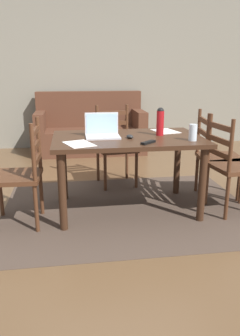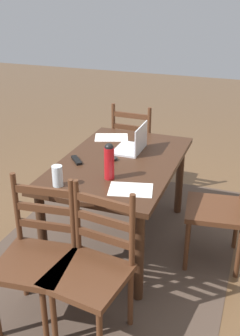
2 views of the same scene
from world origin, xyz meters
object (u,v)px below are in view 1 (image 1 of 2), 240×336
chair_left_near (20,175)px  drinking_glass (193,132)px  computer_mouse (130,136)px  tv_remote (148,142)px  couch (90,131)px  water_bottle (160,121)px  dining_table (128,147)px  chair_far_head (116,147)px  laptop (102,131)px  chair_right_far (216,157)px  chair_right_near (232,166)px

chair_left_near → drinking_glass: 1.59m
computer_mouse → tv_remote: size_ratio=0.59×
couch → water_bottle: 2.64m
dining_table → tv_remote: 0.36m
computer_mouse → tv_remote: (0.12, -0.25, -0.01)m
chair_left_near → computer_mouse: (1.01, 0.12, 0.30)m
chair_far_head → laptop: bearing=-106.6°
chair_right_far → chair_right_near: (-0.00, -0.37, 0.00)m
chair_left_near → computer_mouse: 1.06m
water_bottle → tv_remote: water_bottle is taller
couch → water_bottle: water_bottle is taller
dining_table → couch: couch is taller
chair_right_far → drinking_glass: size_ratio=6.38×
computer_mouse → dining_table: bearing=91.6°
chair_right_near → laptop: size_ratio=2.96×
drinking_glass → tv_remote: size_ratio=0.88×
chair_right_far → water_bottle: bearing=-167.9°
chair_left_near → drinking_glass: bearing=-2.6°
computer_mouse → laptop: bearing=149.3°
dining_table → laptop: (-0.24, 0.04, 0.16)m
water_bottle → tv_remote: size_ratio=1.59×
dining_table → chair_far_head: chair_far_head is taller
dining_table → computer_mouse: 0.13m
couch → tv_remote: (0.33, -2.89, 0.40)m
chair_left_near → couch: bearing=73.9°
couch → water_bottle: bearing=-78.2°
chair_far_head → drinking_glass: (0.56, -1.07, 0.35)m
computer_mouse → chair_right_far: bearing=6.0°
drinking_glass → chair_far_head: bearing=117.6°
chair_left_near → chair_far_head: size_ratio=1.00×
laptop → water_bottle: (0.56, 0.00, 0.08)m
dining_table → tv_remote: (0.13, -0.31, 0.11)m
laptop → tv_remote: (0.37, -0.36, -0.05)m
chair_right_far → water_bottle: 0.80m
chair_right_far → couch: (-1.20, 2.39, -0.11)m
chair_right_far → chair_right_near: size_ratio=1.00×
drinking_glass → chair_left_near: bearing=177.4°
dining_table → water_bottle: 0.41m
water_bottle → chair_left_near: bearing=-170.5°
chair_right_near → laptop: 1.30m
chair_left_near → couch: size_ratio=0.53×
dining_table → couch: bearing=94.5°
chair_far_head → drinking_glass: size_ratio=6.38×
chair_left_near → chair_right_near: size_ratio=1.00×
chair_right_near → computer_mouse: chair_right_near is taller
tv_remote → couch: bearing=-35.2°
chair_right_far → chair_left_near: bearing=-169.6°
chair_right_near → computer_mouse: (-0.99, 0.12, 0.30)m
chair_far_head → water_bottle: 0.94m
chair_right_near → dining_table: bearing=169.6°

